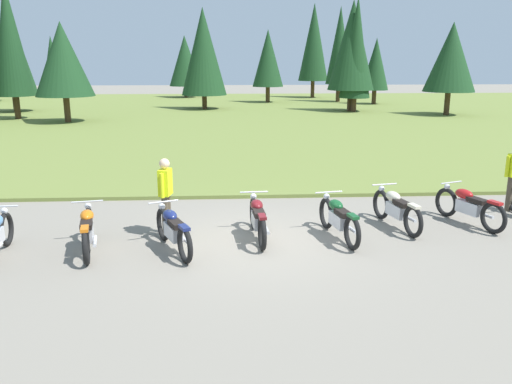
{
  "coord_description": "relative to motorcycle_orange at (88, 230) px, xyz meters",
  "views": [
    {
      "loc": [
        -0.62,
        -10.27,
        3.67
      ],
      "look_at": [
        0.0,
        0.6,
        0.9
      ],
      "focal_mm": 36.49,
      "sensor_mm": 36.0,
      "label": 1
    }
  ],
  "objects": [
    {
      "name": "motorcycle_red",
      "position": [
        8.25,
        1.27,
        0.0
      ],
      "size": [
        0.92,
        2.0,
        0.88
      ],
      "color": "black",
      "rests_on": "ground"
    },
    {
      "name": "grass_moorland",
      "position": [
        3.37,
        25.82,
        -0.39
      ],
      "size": [
        80.0,
        44.0,
        0.1
      ],
      "primitive_type": "cube",
      "color": "olive",
      "rests_on": "ground"
    },
    {
      "name": "motorcycle_cream",
      "position": [
        6.53,
        1.14,
        0.0
      ],
      "size": [
        0.72,
        2.08,
        0.88
      ],
      "color": "black",
      "rests_on": "ground"
    },
    {
      "name": "motorcycle_british_green",
      "position": [
        5.08,
        0.49,
        0.0
      ],
      "size": [
        0.7,
        2.08,
        0.88
      ],
      "color": "black",
      "rests_on": "ground"
    },
    {
      "name": "motorcycle_maroon",
      "position": [
        3.38,
        0.58,
        0.0
      ],
      "size": [
        0.62,
        2.1,
        0.88
      ],
      "color": "black",
      "rests_on": "ground"
    },
    {
      "name": "motorcycle_navy",
      "position": [
        1.67,
        -0.08,
        0.0
      ],
      "size": [
        0.99,
        1.97,
        0.88
      ],
      "color": "black",
      "rests_on": "ground"
    },
    {
      "name": "ground_plane",
      "position": [
        3.37,
        0.41,
        -0.44
      ],
      "size": [
        140.0,
        140.0,
        0.0
      ],
      "primitive_type": "plane",
      "color": "gray"
    },
    {
      "name": "forest_treeline",
      "position": [
        0.05,
        30.38,
        3.85
      ],
      "size": [
        38.95,
        27.75,
        8.91
      ],
      "color": "#47331E",
      "rests_on": "ground"
    },
    {
      "name": "motorcycle_orange",
      "position": [
        0.0,
        0.0,
        0.0
      ],
      "size": [
        0.71,
        2.08,
        0.88
      ],
      "color": "black",
      "rests_on": "ground"
    },
    {
      "name": "rider_with_back_turned",
      "position": [
        1.44,
        0.94,
        0.51
      ],
      "size": [
        0.28,
        0.54,
        1.67
      ],
      "color": "#4C4233",
      "rests_on": "ground"
    }
  ]
}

